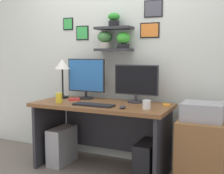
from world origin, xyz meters
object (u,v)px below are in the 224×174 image
Objects in this scene: computer_mouse at (123,107)px; monitor_right at (136,82)px; monitor_left at (86,78)px; water_cup at (59,98)px; cell_phone at (166,105)px; computer_tower_right at (147,161)px; drawer_cabinet at (201,153)px; keyboard at (94,105)px; desk at (104,121)px; scissors_tray at (74,99)px; desk_lamp at (62,67)px; coffee_mug at (147,105)px; computer_tower_left at (62,146)px; printer at (203,111)px.

monitor_right is at bearing 91.29° from computer_mouse.
water_cup is (-0.13, -0.38, -0.20)m from monitor_left.
computer_tower_right is at bearing -141.09° from cell_phone.
monitor_right is (0.63, -0.00, -0.03)m from monitor_left.
keyboard is at bearing -168.16° from drawer_cabinet.
monitor_right is 0.46m from computer_mouse.
cell_phone reaches higher than desk.
desk is at bearing -152.62° from monitor_right.
scissors_tray is (-0.38, -0.00, 0.23)m from desk.
desk_lamp is at bearing -167.33° from monitor_left.
coffee_mug is 0.82× the size of water_cup.
monitor_right is at bearing 153.86° from cell_phone.
monitor_left is 0.45m from water_cup.
coffee_mug is 1.21m from computer_tower_left.
monitor_right is 0.87m from water_cup.
cell_phone is at bearing -5.68° from monitor_right.
computer_tower_left is (-1.57, -0.08, -0.11)m from drawer_cabinet.
scissors_tray is (-0.93, 0.17, -0.03)m from coffee_mug.
computer_tower_left is (0.10, -0.18, -0.91)m from desk_lamp.
scissors_tray is at bearing 149.10° from keyboard.
desk is 0.63m from coffee_mug.
desk is 3.19× the size of desk_lamp.
cell_phone is 0.35× the size of computer_tower_right.
cell_phone is 0.62m from computer_tower_right.
cell_phone is at bearing 10.89° from desk.
printer is (1.06, -0.00, 0.20)m from desk.
coffee_mug is 0.95m from scissors_tray.
monitor_left reaches higher than computer_tower_left.
printer is at bearing 90.00° from drawer_cabinet.
cell_phone is (1.28, 0.03, -0.37)m from desk_lamp.
drawer_cabinet is 1.64× the size of computer_tower_right.
printer reaches higher than computer_mouse.
computer_mouse is (0.34, -0.02, 0.01)m from keyboard.
water_cup reaches higher than coffee_mug.
coffee_mug reaches higher than computer_tower_left.
desk_lamp is (-0.61, 0.10, 0.59)m from desk.
printer is (0.00, 0.00, 0.41)m from drawer_cabinet.
monitor_right is at bearing 13.64° from scissors_tray.
desk is at bearing 9.27° from computer_tower_left.
cell_phone is at bearing 161.23° from printer.
water_cup is at bearing -171.85° from printer.
computer_mouse is 0.19× the size of desk_lamp.
desk is 12.57× the size of scissors_tray.
printer is at bearing -6.92° from monitor_left.
drawer_cabinet is (1.06, -0.00, -0.21)m from desk.
desk reaches higher than drawer_cabinet.
keyboard is 1.10× the size of computer_tower_right.
computer_mouse reaches higher than drawer_cabinet.
monitor_right is 1.15m from computer_tower_left.
scissors_tray is at bearing 166.80° from cell_phone.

